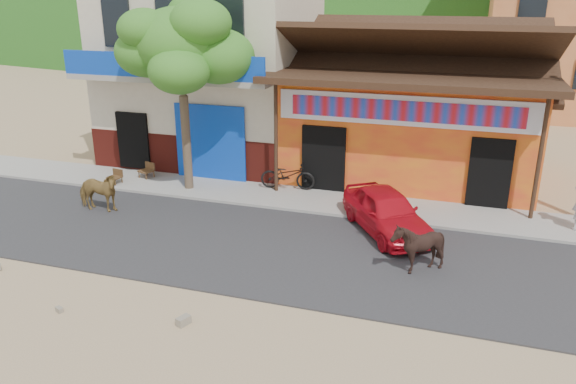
{
  "coord_description": "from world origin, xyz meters",
  "views": [
    {
      "loc": [
        3.71,
        -9.67,
        6.22
      ],
      "look_at": [
        -0.32,
        3.0,
        1.4
      ],
      "focal_mm": 35.0,
      "sensor_mm": 36.0,
      "label": 1
    }
  ],
  "objects_px": {
    "tree": "(183,96)",
    "cafe_chair_left": "(146,164)",
    "cow_dark": "(418,247)",
    "scooter": "(288,175)",
    "cow_tan": "(98,192)",
    "cafe_chair_right": "(114,171)",
    "red_car": "(386,211)"
  },
  "relations": [
    {
      "from": "tree",
      "to": "scooter",
      "type": "xyz_separation_m",
      "value": [
        3.1,
        0.86,
        -2.54
      ]
    },
    {
      "from": "cow_tan",
      "to": "cow_dark",
      "type": "distance_m",
      "value": 9.33
    },
    {
      "from": "cow_tan",
      "to": "cow_dark",
      "type": "height_order",
      "value": "cow_dark"
    },
    {
      "from": "red_car",
      "to": "scooter",
      "type": "relative_size",
      "value": 1.96
    },
    {
      "from": "cow_dark",
      "to": "cafe_chair_right",
      "type": "bearing_deg",
      "value": -102.47
    },
    {
      "from": "tree",
      "to": "red_car",
      "type": "distance_m",
      "value": 7.19
    },
    {
      "from": "cow_tan",
      "to": "cafe_chair_left",
      "type": "xyz_separation_m",
      "value": [
        -0.21,
        2.99,
        -0.05
      ]
    },
    {
      "from": "tree",
      "to": "cafe_chair_right",
      "type": "bearing_deg",
      "value": -171.51
    },
    {
      "from": "cow_tan",
      "to": "cow_dark",
      "type": "relative_size",
      "value": 1.16
    },
    {
      "from": "tree",
      "to": "scooter",
      "type": "relative_size",
      "value": 3.41
    },
    {
      "from": "cafe_chair_right",
      "to": "cow_dark",
      "type": "bearing_deg",
      "value": -8.16
    },
    {
      "from": "tree",
      "to": "scooter",
      "type": "height_order",
      "value": "tree"
    },
    {
      "from": "red_car",
      "to": "cow_dark",
      "type": "bearing_deg",
      "value": -97.86
    },
    {
      "from": "tree",
      "to": "cow_tan",
      "type": "distance_m",
      "value": 3.88
    },
    {
      "from": "cow_dark",
      "to": "cafe_chair_left",
      "type": "height_order",
      "value": "cow_dark"
    },
    {
      "from": "cow_dark",
      "to": "cafe_chair_right",
      "type": "xyz_separation_m",
      "value": [
        -10.15,
        3.1,
        -0.11
      ]
    },
    {
      "from": "tree",
      "to": "cafe_chair_left",
      "type": "distance_m",
      "value": 3.19
    },
    {
      "from": "tree",
      "to": "red_car",
      "type": "bearing_deg",
      "value": -12.1
    },
    {
      "from": "red_car",
      "to": "cafe_chair_right",
      "type": "relative_size",
      "value": 4.03
    },
    {
      "from": "tree",
      "to": "cow_dark",
      "type": "height_order",
      "value": "tree"
    },
    {
      "from": "cow_dark",
      "to": "cafe_chair_left",
      "type": "xyz_separation_m",
      "value": [
        -9.49,
        3.98,
        -0.07
      ]
    },
    {
      "from": "cow_dark",
      "to": "cafe_chair_left",
      "type": "relative_size",
      "value": 1.32
    },
    {
      "from": "tree",
      "to": "red_car",
      "type": "height_order",
      "value": "tree"
    },
    {
      "from": "tree",
      "to": "cafe_chair_left",
      "type": "height_order",
      "value": "tree"
    },
    {
      "from": "cafe_chair_right",
      "to": "tree",
      "type": "bearing_deg",
      "value": 17.28
    },
    {
      "from": "cow_dark",
      "to": "cafe_chair_right",
      "type": "relative_size",
      "value": 1.44
    },
    {
      "from": "cafe_chair_left",
      "to": "tree",
      "type": "bearing_deg",
      "value": 2.2
    },
    {
      "from": "tree",
      "to": "cafe_chair_left",
      "type": "relative_size",
      "value": 6.4
    },
    {
      "from": "cow_tan",
      "to": "cafe_chair_right",
      "type": "xyz_separation_m",
      "value": [
        -0.88,
        2.1,
        -0.1
      ]
    },
    {
      "from": "cafe_chair_left",
      "to": "cafe_chair_right",
      "type": "distance_m",
      "value": 1.11
    },
    {
      "from": "cow_tan",
      "to": "red_car",
      "type": "height_order",
      "value": "cow_tan"
    },
    {
      "from": "cow_tan",
      "to": "scooter",
      "type": "xyz_separation_m",
      "value": [
        4.77,
        3.35,
        -0.06
      ]
    }
  ]
}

